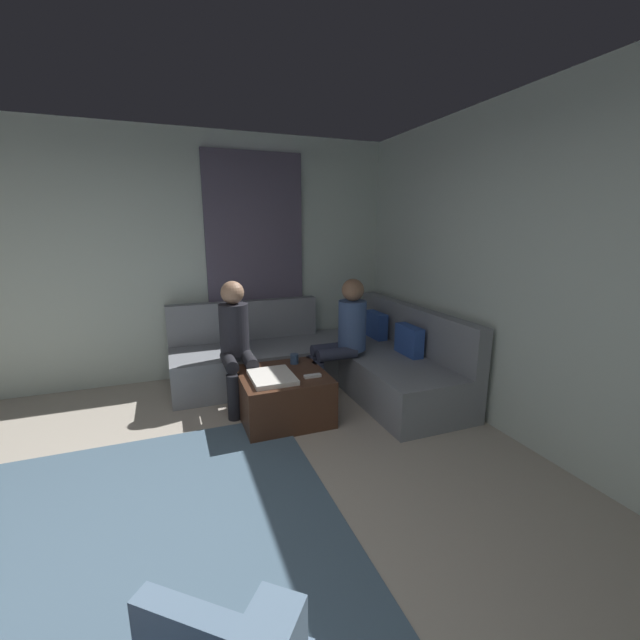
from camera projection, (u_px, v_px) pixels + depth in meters
ground_plane at (120, 607)px, 1.89m from camera, size 6.00×6.00×0.10m
wall_back at (599, 282)px, 2.60m from camera, size 6.00×0.12×2.70m
wall_left at (132, 260)px, 4.25m from camera, size 0.12×6.00×2.70m
curtain_panel at (256, 266)px, 4.63m from camera, size 0.06×1.10×2.50m
area_rug at (144, 559)px, 2.10m from camera, size 2.60×2.20×0.01m
sectional_couch at (327, 360)px, 4.36m from camera, size 2.10×2.55×0.87m
ottoman at (283, 395)px, 3.63m from camera, size 0.76×0.76×0.42m
folded_blanket at (272, 377)px, 3.44m from camera, size 0.44×0.36×0.04m
coffee_mug at (294, 359)px, 3.83m from camera, size 0.08×0.08×0.10m
game_remote at (313, 376)px, 3.49m from camera, size 0.05×0.15×0.02m
person_on_couch_back at (343, 333)px, 4.01m from camera, size 0.30×0.60×1.20m
person_on_couch_side at (236, 339)px, 3.80m from camera, size 0.60×0.30×1.20m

